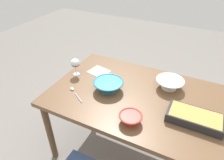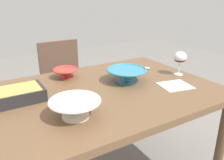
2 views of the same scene
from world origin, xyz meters
The scene contains 9 objects.
ground_plane centered at (0.00, 0.00, 0.00)m, with size 8.00×8.00×0.00m, color gray.
dining_table centered at (0.00, 0.00, 0.65)m, with size 1.46×0.94×0.72m.
wine_glass centered at (0.64, -0.03, 0.84)m, with size 0.09×0.09×0.17m.
casserole_dish centered at (-0.46, 0.11, 0.76)m, with size 0.38×0.19×0.07m.
mixing_bowl centered at (0.26, 0.04, 0.77)m, with size 0.26×0.26×0.09m.
small_bowl centered at (-0.21, -0.21, 0.77)m, with size 0.24×0.24×0.09m.
serving_bowl centered at (-0.06, 0.31, 0.76)m, with size 0.17×0.17×0.07m.
serving_spoon centered at (0.50, 0.21, 0.73)m, with size 0.20×0.14×0.01m.
napkin centered at (0.47, -0.17, 0.72)m, with size 0.18×0.17×0.00m, color #B2CCB7.
Camera 1 is at (-0.39, 1.27, 1.78)m, focal length 32.28 mm.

